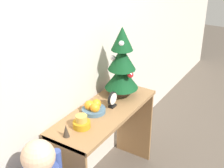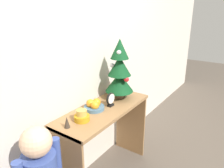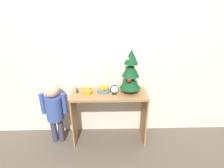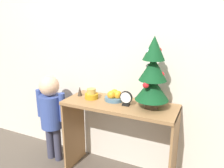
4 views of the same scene
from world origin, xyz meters
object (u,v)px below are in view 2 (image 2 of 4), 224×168
object	(u,v)px
fruit_bowl	(94,105)
singing_bowl	(82,116)
desk_clock	(111,100)
figurine	(67,122)
mini_tree	(119,71)

from	to	relation	value
fruit_bowl	singing_bowl	world-z (taller)	singing_bowl
fruit_bowl	singing_bowl	distance (m)	0.23
desk_clock	fruit_bowl	bearing A→B (deg)	150.35
singing_bowl	figurine	distance (m)	0.15
fruit_bowl	mini_tree	bearing A→B (deg)	-6.39
fruit_bowl	desk_clock	size ratio (longest dim) A/B	1.41
mini_tree	figurine	xyz separation A→B (m)	(-0.74, 0.01, -0.25)
fruit_bowl	figurine	world-z (taller)	fruit_bowl
singing_bowl	mini_tree	bearing A→B (deg)	0.87
mini_tree	desk_clock	distance (m)	0.32
desk_clock	figurine	size ratio (longest dim) A/B	1.42
desk_clock	figurine	distance (m)	0.53
singing_bowl	figurine	xyz separation A→B (m)	(-0.15, 0.02, 0.01)
mini_tree	singing_bowl	world-z (taller)	mini_tree
mini_tree	desk_clock	xyz separation A→B (m)	(-0.22, -0.04, -0.23)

